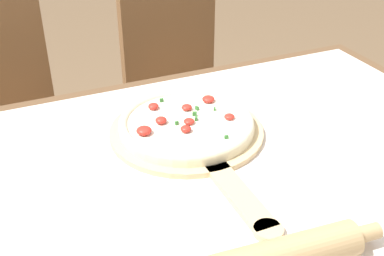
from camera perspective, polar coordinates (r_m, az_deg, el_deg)
The scene contains 6 objects.
dining_table at distance 1.01m, azimuth 1.22°, elevation -9.59°, with size 1.35×0.86×0.73m.
towel_cloth at distance 0.95m, azimuth 1.29°, elevation -4.61°, with size 1.27×0.78×0.00m.
pizza_peel at distance 1.02m, azimuth -0.13°, elevation -1.00°, with size 0.33×0.53×0.01m.
pizza at distance 1.03m, azimuth -0.69°, elevation 0.56°, with size 0.29×0.29×0.03m.
chair_left at distance 1.70m, azimuth -21.60°, elevation 1.27°, with size 0.42×0.42×0.87m.
chair_right at distance 1.81m, azimuth -1.33°, elevation 5.38°, with size 0.44×0.44×0.87m.
Camera 1 is at (-0.33, -0.70, 1.29)m, focal length 45.00 mm.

